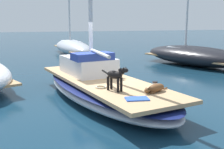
% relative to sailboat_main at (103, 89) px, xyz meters
% --- Properties ---
extents(ground_plane, '(120.00, 120.00, 0.00)m').
position_rel_sailboat_main_xyz_m(ground_plane, '(0.00, 0.00, -0.34)').
color(ground_plane, '#143347').
extents(sailboat_main, '(3.90, 7.59, 0.66)m').
position_rel_sailboat_main_xyz_m(sailboat_main, '(0.00, 0.00, 0.00)').
color(sailboat_main, '#B2B7C1').
rests_on(sailboat_main, ground).
extents(cabin_house, '(1.81, 2.46, 0.84)m').
position_rel_sailboat_main_xyz_m(cabin_house, '(-0.24, 1.09, 0.67)').
color(cabin_house, silver).
rests_on(cabin_house, sailboat_main).
extents(dog_brown, '(0.89, 0.51, 0.22)m').
position_rel_sailboat_main_xyz_m(dog_brown, '(0.91, -1.98, 0.43)').
color(dog_brown, brown).
rests_on(dog_brown, sailboat_main).
extents(dog_black, '(0.55, 0.85, 0.70)m').
position_rel_sailboat_main_xyz_m(dog_black, '(-0.06, -1.56, 0.75)').
color(dog_black, black).
rests_on(dog_black, sailboat_main).
extents(deck_winch, '(0.16, 0.16, 0.21)m').
position_rel_sailboat_main_xyz_m(deck_winch, '(1.07, -1.64, 0.42)').
color(deck_winch, '#B7B7BC').
rests_on(deck_winch, sailboat_main).
extents(coiled_rope, '(0.32, 0.32, 0.04)m').
position_rel_sailboat_main_xyz_m(coiled_rope, '(-0.35, -1.09, 0.35)').
color(coiled_rope, beige).
rests_on(coiled_rope, sailboat_main).
extents(deck_towel, '(0.61, 0.44, 0.03)m').
position_rel_sailboat_main_xyz_m(deck_towel, '(0.17, -2.50, 0.34)').
color(deck_towel, blue).
rests_on(deck_towel, sailboat_main).
extents(moored_boat_starboard_side, '(4.72, 7.35, 5.45)m').
position_rel_sailboat_main_xyz_m(moored_boat_starboard_side, '(7.00, 5.31, 0.24)').
color(moored_boat_starboard_side, black).
rests_on(moored_boat_starboard_side, ground).
extents(moored_boat_far_astern, '(2.57, 7.47, 7.89)m').
position_rel_sailboat_main_xyz_m(moored_boat_far_astern, '(1.08, 12.60, 0.24)').
color(moored_boat_far_astern, '#B2B7C1').
rests_on(moored_boat_far_astern, ground).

